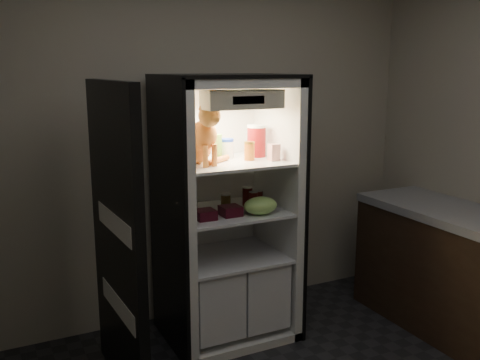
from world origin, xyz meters
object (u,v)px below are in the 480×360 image
Objects in this scene: mayo_tub at (227,148)px; soda_can_c at (253,200)px; condiment_jar at (226,200)px; refrigerator at (225,228)px; pepper_jar at (256,141)px; cream_carton at (274,152)px; salsa_jar at (249,151)px; grape_bag at (260,206)px; soda_can_a at (247,196)px; soda_can_b at (259,198)px; parmesan_shaker at (217,147)px; berry_box_right at (231,211)px; berry_box_left at (205,215)px; tabby_cat at (200,140)px.

soda_can_c is (0.15, -0.13, -0.36)m from mayo_tub.
condiment_jar is (-0.02, -0.02, -0.37)m from mayo_tub.
soda_can_c is 1.20× the size of condiment_jar.
soda_can_c is (0.18, -0.08, 0.21)m from refrigerator.
cream_carton is at bearing -81.19° from pepper_jar.
grape_bag is (0.01, -0.15, -0.36)m from salsa_jar.
condiment_jar is at bearing 168.98° from soda_can_a.
soda_can_b is at bearing -94.71° from pepper_jar.
soda_can_b is (-0.00, -0.05, -0.41)m from pepper_jar.
refrigerator is 8.27× the size of pepper_jar.
refrigerator is at bearing 155.97° from soda_can_c.
refrigerator is 0.65m from cream_carton.
parmesan_shaker is 0.40m from condiment_jar.
parmesan_shaker is 1.35× the size of berry_box_right.
pepper_jar is 0.40m from soda_can_a.
pepper_jar is at bearing 67.98° from grape_bag.
soda_can_b is 0.51m from berry_box_left.
mayo_tub reaches higher than cream_carton.
soda_can_c is 0.17m from grape_bag.
berry_box_left is (-0.27, -0.24, -0.39)m from mayo_tub.
soda_can_b is at bearing -15.85° from condiment_jar.
soda_can_c is at bearing -20.79° from parmesan_shaker.
soda_can_c reaches higher than berry_box_left.
soda_can_b is at bearing 102.88° from cream_carton.
tabby_cat is 0.49m from pepper_jar.
parmesan_shaker is at bearing 48.63° from berry_box_left.
parmesan_shaker is 0.74× the size of grape_bag.
parmesan_shaker is at bearing 150.55° from cream_carton.
mayo_tub is 1.21× the size of cream_carton.
tabby_cat is at bearing -179.49° from soda_can_c.
tabby_cat is 0.54m from condiment_jar.
grape_bag is at bearing -34.86° from tabby_cat.
salsa_jar is 0.57× the size of pepper_jar.
tabby_cat is 0.60m from soda_can_a.
tabby_cat is 3.16× the size of mayo_tub.
pepper_jar reaches higher than parmesan_shaker.
parmesan_shaker is at bearing -156.34° from mayo_tub.
parmesan_shaker is 0.46m from soda_can_c.
parmesan_shaker reaches higher than soda_can_a.
berry_box_right is at bearing -103.57° from refrigerator.
pepper_jar is at bearing 8.65° from soda_can_a.
cream_carton reaches higher than soda_can_b.
soda_can_b is (0.11, 0.06, -0.36)m from salsa_jar.
refrigerator is at bearing -8.56° from parmesan_shaker.
condiment_jar is (-0.23, 0.07, -0.01)m from soda_can_b.
soda_can_a is 1.37× the size of condiment_jar.
tabby_cat is (-0.22, -0.09, 0.66)m from refrigerator.
tabby_cat is 0.52m from berry_box_right.
soda_can_b is (0.22, -0.08, -0.36)m from mayo_tub.
tabby_cat is 1.92× the size of pepper_jar.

